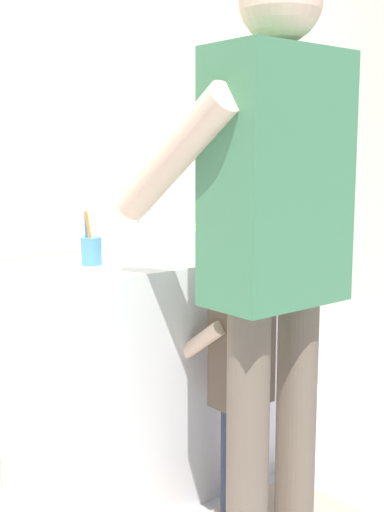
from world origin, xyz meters
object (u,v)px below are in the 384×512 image
toothbrush_cup (91,249)px  adult_parent (272,218)px  child_toddler (240,367)px  soap_bottle (232,228)px

toothbrush_cup → adult_parent: adult_parent is taller
toothbrush_cup → adult_parent: (0.22, -0.63, 0.14)m
child_toddler → adult_parent: (-0.10, -0.23, 0.52)m
toothbrush_cup → soap_bottle: (0.72, 0.07, 0.01)m
soap_bottle → adult_parent: adult_parent is taller
soap_bottle → child_toddler: 0.73m
soap_bottle → adult_parent: bearing=-125.3°
adult_parent → child_toddler: bearing=66.0°
toothbrush_cup → child_toddler: bearing=-50.3°
toothbrush_cup → soap_bottle: toothbrush_cup is taller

